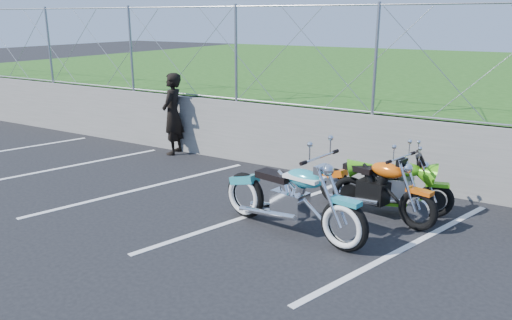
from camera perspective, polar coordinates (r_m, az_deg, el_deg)
The scene contains 9 objects.
ground at distance 7.30m, azimuth -3.98°, elevation -8.63°, with size 90.00×90.00×0.00m, color black.
retaining_wall at distance 10.00m, azimuth 7.46°, elevation 2.06°, with size 30.00×0.22×1.30m, color slate.
grass_field at distance 19.45m, azimuth 19.51°, elevation 8.07°, with size 30.00×20.00×1.30m, color #204D14.
chain_link_fence at distance 9.74m, azimuth 7.81°, elevation 11.52°, with size 28.00×0.03×2.00m.
parking_lines at distance 7.58m, azimuth 7.98°, elevation -7.78°, with size 18.29×4.31×0.01m.
cruiser_turquoise at distance 7.20m, azimuth 4.24°, elevation -4.67°, with size 2.50×0.79×1.25m.
naked_orange at distance 8.01m, azimuth 13.53°, elevation -3.27°, with size 2.09×0.79×1.06m.
sportbike_green at distance 8.22m, azimuth 15.51°, elevation -3.15°, with size 1.84×0.73×0.98m.
person_standing at distance 11.50m, azimuth -9.51°, elevation 5.21°, with size 0.67×0.44×1.85m, color black.
Camera 1 is at (3.83, -5.42, 3.04)m, focal length 35.00 mm.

